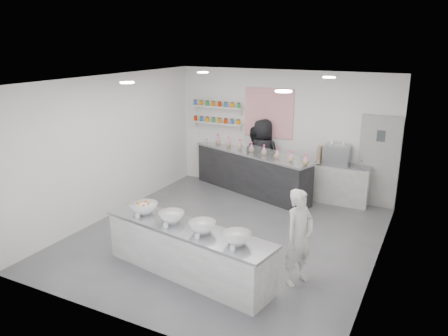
# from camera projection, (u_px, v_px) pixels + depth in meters

# --- Properties ---
(floor) EXTENTS (6.00, 6.00, 0.00)m
(floor) POSITION_uv_depth(u_px,v_px,m) (227.00, 236.00, 8.50)
(floor) COLOR #515156
(floor) RESTS_ON ground
(ceiling) EXTENTS (6.00, 6.00, 0.00)m
(ceiling) POSITION_uv_depth(u_px,v_px,m) (227.00, 80.00, 7.65)
(ceiling) COLOR white
(ceiling) RESTS_ON floor
(back_wall) EXTENTS (5.50, 0.00, 5.50)m
(back_wall) POSITION_uv_depth(u_px,v_px,m) (282.00, 132.00, 10.64)
(back_wall) COLOR white
(back_wall) RESTS_ON floor
(left_wall) EXTENTS (0.00, 6.00, 6.00)m
(left_wall) POSITION_uv_depth(u_px,v_px,m) (111.00, 146.00, 9.27)
(left_wall) COLOR white
(left_wall) RESTS_ON floor
(right_wall) EXTENTS (0.00, 6.00, 6.00)m
(right_wall) POSITION_uv_depth(u_px,v_px,m) (383.00, 184.00, 6.88)
(right_wall) COLOR white
(right_wall) RESTS_ON floor
(back_door) EXTENTS (0.88, 0.04, 2.10)m
(back_door) POSITION_uv_depth(u_px,v_px,m) (378.00, 162.00, 9.74)
(back_door) COLOR #9A9A98
(back_door) RESTS_ON floor
(pattern_panel) EXTENTS (1.25, 0.03, 1.20)m
(pattern_panel) POSITION_uv_depth(u_px,v_px,m) (269.00, 113.00, 10.64)
(pattern_panel) COLOR #E94A60
(pattern_panel) RESTS_ON back_wall
(jar_shelf_lower) EXTENTS (1.45, 0.22, 0.04)m
(jar_shelf_lower) POSITION_uv_depth(u_px,v_px,m) (217.00, 123.00, 11.28)
(jar_shelf_lower) COLOR silver
(jar_shelf_lower) RESTS_ON back_wall
(jar_shelf_upper) EXTENTS (1.45, 0.22, 0.04)m
(jar_shelf_upper) POSITION_uv_depth(u_px,v_px,m) (217.00, 107.00, 11.16)
(jar_shelf_upper) COLOR silver
(jar_shelf_upper) RESTS_ON back_wall
(preserve_jars) EXTENTS (1.45, 0.10, 0.56)m
(preserve_jars) POSITION_uv_depth(u_px,v_px,m) (216.00, 112.00, 11.19)
(preserve_jars) COLOR red
(preserve_jars) RESTS_ON jar_shelf_lower
(downlight_0) EXTENTS (0.24, 0.24, 0.02)m
(downlight_0) POSITION_uv_depth(u_px,v_px,m) (127.00, 83.00, 7.41)
(downlight_0) COLOR white
(downlight_0) RESTS_ON ceiling
(downlight_1) EXTENTS (0.24, 0.24, 0.02)m
(downlight_1) POSITION_uv_depth(u_px,v_px,m) (283.00, 91.00, 6.19)
(downlight_1) COLOR white
(downlight_1) RESTS_ON ceiling
(downlight_2) EXTENTS (0.24, 0.24, 0.02)m
(downlight_2) POSITION_uv_depth(u_px,v_px,m) (203.00, 72.00, 9.63)
(downlight_2) COLOR white
(downlight_2) RESTS_ON ceiling
(downlight_3) EXTENTS (0.24, 0.24, 0.02)m
(downlight_3) POSITION_uv_depth(u_px,v_px,m) (329.00, 77.00, 8.41)
(downlight_3) COLOR white
(downlight_3) RESTS_ON ceiling
(prep_counter) EXTENTS (3.14, 1.21, 0.84)m
(prep_counter) POSITION_uv_depth(u_px,v_px,m) (187.00, 251.00, 7.02)
(prep_counter) COLOR #A1A09C
(prep_counter) RESTS_ON floor
(back_bar) EXTENTS (3.37, 1.68, 1.04)m
(back_bar) POSITION_uv_depth(u_px,v_px,m) (251.00, 172.00, 10.78)
(back_bar) COLOR black
(back_bar) RESTS_ON floor
(sneeze_guard) EXTENTS (3.13, 1.10, 0.28)m
(sneeze_guard) POSITION_uv_depth(u_px,v_px,m) (243.00, 148.00, 10.39)
(sneeze_guard) COLOR white
(sneeze_guard) RESTS_ON back_bar
(espresso_ledge) EXTENTS (1.27, 0.40, 0.94)m
(espresso_ledge) POSITION_uv_depth(u_px,v_px,m) (341.00, 184.00, 10.07)
(espresso_ledge) COLOR #A1A09C
(espresso_ledge) RESTS_ON floor
(espresso_machine) EXTENTS (0.57, 0.39, 0.44)m
(espresso_machine) POSITION_uv_depth(u_px,v_px,m) (337.00, 155.00, 9.93)
(espresso_machine) COLOR #93969E
(espresso_machine) RESTS_ON espresso_ledge
(cup_stacks) EXTENTS (0.24, 0.24, 0.37)m
(cup_stacks) POSITION_uv_depth(u_px,v_px,m) (322.00, 154.00, 10.09)
(cup_stacks) COLOR gray
(cup_stacks) RESTS_ON espresso_ledge
(prep_bowls) EXTENTS (2.43, 0.92, 0.17)m
(prep_bowls) POSITION_uv_depth(u_px,v_px,m) (186.00, 222.00, 6.88)
(prep_bowls) COLOR white
(prep_bowls) RESTS_ON prep_counter
(label_cards) EXTENTS (2.01, 0.04, 0.07)m
(label_cards) POSITION_uv_depth(u_px,v_px,m) (173.00, 239.00, 6.40)
(label_cards) COLOR white
(label_cards) RESTS_ON prep_counter
(cookie_bags) EXTENTS (3.19, 1.22, 0.25)m
(cookie_bags) POSITION_uv_depth(u_px,v_px,m) (252.00, 147.00, 10.59)
(cookie_bags) COLOR pink
(cookie_bags) RESTS_ON back_bar
(woman_prep) EXTENTS (0.56, 0.66, 1.54)m
(woman_prep) POSITION_uv_depth(u_px,v_px,m) (299.00, 237.00, 6.70)
(woman_prep) COLOR silver
(woman_prep) RESTS_ON floor
(staff_left) EXTENTS (0.95, 0.84, 1.62)m
(staff_left) POSITION_uv_depth(u_px,v_px,m) (254.00, 158.00, 10.92)
(staff_left) COLOR black
(staff_left) RESTS_ON floor
(staff_right) EXTENTS (0.92, 0.62, 1.83)m
(staff_right) POSITION_uv_depth(u_px,v_px,m) (262.00, 156.00, 10.80)
(staff_right) COLOR black
(staff_right) RESTS_ON floor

